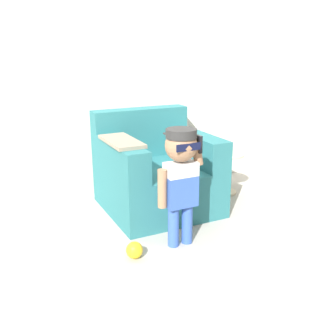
# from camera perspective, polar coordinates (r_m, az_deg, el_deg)

# --- Properties ---
(ground_plane) EXTENTS (10.00, 10.00, 0.00)m
(ground_plane) POSITION_cam_1_polar(r_m,az_deg,el_deg) (3.57, -0.42, -7.24)
(ground_plane) COLOR #ADA89E
(wall_back) EXTENTS (10.00, 0.05, 2.60)m
(wall_back) POSITION_cam_1_polar(r_m,az_deg,el_deg) (4.01, -5.86, 14.60)
(wall_back) COLOR silver
(wall_back) RESTS_ON ground_plane
(armchair) EXTENTS (0.98, 0.99, 0.90)m
(armchair) POSITION_cam_1_polar(r_m,az_deg,el_deg) (3.70, -1.81, -0.79)
(armchair) COLOR #286B70
(armchair) RESTS_ON ground_plane
(person_child) EXTENTS (0.37, 0.28, 0.91)m
(person_child) POSITION_cam_1_polar(r_m,az_deg,el_deg) (2.89, 1.84, -0.22)
(person_child) COLOR #3356AD
(person_child) RESTS_ON ground_plane
(side_table) EXTENTS (0.37, 0.37, 0.43)m
(side_table) POSITION_cam_1_polar(r_m,az_deg,el_deg) (4.12, 8.34, -0.17)
(side_table) COLOR beige
(side_table) RESTS_ON ground_plane
(toy_ball) EXTENTS (0.12, 0.12, 0.12)m
(toy_ball) POSITION_cam_1_polar(r_m,az_deg,el_deg) (2.92, -4.90, -11.78)
(toy_ball) COLOR yellow
(toy_ball) RESTS_ON ground_plane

